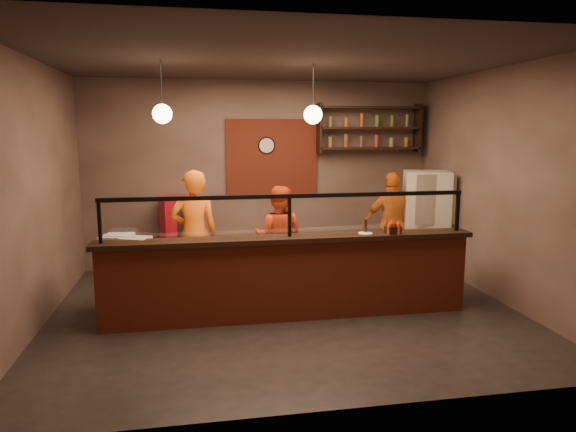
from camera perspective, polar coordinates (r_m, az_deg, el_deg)
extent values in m
plane|color=black|center=(6.89, -0.29, -10.44)|extent=(6.00, 6.00, 0.00)
plane|color=#352C29|center=(6.54, -0.32, 16.96)|extent=(6.00, 6.00, 0.00)
plane|color=#725F54|center=(8.99, -3.06, 4.65)|extent=(6.00, 0.00, 6.00)
plane|color=#725F54|center=(6.70, -26.49, 2.08)|extent=(0.00, 5.00, 5.00)
plane|color=#725F54|center=(7.63, 22.50, 3.12)|extent=(0.00, 5.00, 5.00)
plane|color=#725F54|center=(4.11, 5.70, -0.96)|extent=(6.00, 0.00, 6.00)
cube|color=maroon|center=(8.97, -1.77, 6.56)|extent=(1.60, 0.04, 1.30)
cube|color=maroon|center=(6.46, 0.16, -7.15)|extent=(4.60, 0.25, 1.00)
cube|color=black|center=(6.33, 0.17, -2.54)|extent=(4.70, 0.37, 0.06)
cube|color=gray|center=(6.95, -0.58, -6.59)|extent=(4.60, 0.75, 0.85)
cube|color=silver|center=(6.84, -0.59, -2.96)|extent=(4.60, 0.75, 0.05)
cube|color=white|center=(6.27, 0.17, -0.04)|extent=(4.40, 0.02, 0.50)
cube|color=black|center=(6.24, 0.17, 2.23)|extent=(4.50, 0.05, 0.05)
cube|color=black|center=(6.27, -20.21, -0.62)|extent=(0.04, 0.04, 0.50)
cube|color=black|center=(6.27, 0.17, -0.04)|extent=(0.04, 0.04, 0.50)
cube|color=black|center=(7.02, 18.30, 0.49)|extent=(0.04, 0.04, 0.50)
cube|color=black|center=(9.22, 8.96, 7.47)|extent=(1.80, 0.28, 0.04)
cube|color=black|center=(9.22, 9.02, 9.64)|extent=(1.80, 0.28, 0.04)
cube|color=black|center=(9.23, 9.07, 11.81)|extent=(1.80, 0.28, 0.04)
cube|color=black|center=(8.96, 3.49, 9.75)|extent=(0.04, 0.28, 0.85)
cube|color=black|center=(9.55, 14.19, 9.46)|extent=(0.04, 0.28, 0.85)
cylinder|color=black|center=(8.94, -2.41, 7.83)|extent=(0.30, 0.04, 0.30)
cylinder|color=black|center=(6.63, -13.92, 13.99)|extent=(0.01, 0.01, 0.60)
sphere|color=#FFD18C|center=(6.60, -13.80, 10.96)|extent=(0.24, 0.24, 0.24)
cylinder|color=black|center=(6.79, 2.82, 14.13)|extent=(0.01, 0.01, 0.60)
sphere|color=#FFD18C|center=(6.77, 2.79, 11.17)|extent=(0.24, 0.24, 0.24)
imported|color=orange|center=(7.38, -10.37, -1.95)|extent=(0.71, 0.51, 1.81)
imported|color=red|center=(7.68, -1.06, -2.37)|extent=(0.91, 0.81, 1.55)
imported|color=#CD6413|center=(8.60, 11.55, -0.81)|extent=(1.02, 0.50, 1.69)
cube|color=beige|center=(8.77, 15.01, -0.71)|extent=(0.87, 0.84, 1.70)
cube|color=#AC0B19|center=(8.71, -11.98, -2.07)|extent=(0.66, 0.63, 1.28)
cylinder|color=silver|center=(6.67, -3.67, -3.03)|extent=(0.53, 0.53, 0.01)
cube|color=silver|center=(6.74, -18.84, -2.77)|extent=(0.36, 0.32, 0.16)
cube|color=silver|center=(6.79, -18.18, -2.60)|extent=(0.35, 0.29, 0.16)
cube|color=silver|center=(6.53, -16.57, -2.99)|extent=(0.40, 0.36, 0.16)
cylinder|color=yellow|center=(6.89, -4.14, -2.43)|extent=(0.35, 0.08, 0.06)
cube|color=black|center=(6.61, 11.55, -1.52)|extent=(0.20, 0.17, 0.10)
cylinder|color=black|center=(6.59, 8.62, -1.11)|extent=(0.05, 0.05, 0.18)
cylinder|color=silver|center=(6.55, 8.60, -1.92)|extent=(0.20, 0.20, 0.01)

